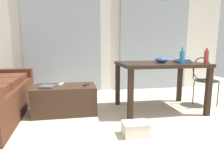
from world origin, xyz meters
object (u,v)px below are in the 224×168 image
Objects in this scene: craft_table at (160,69)px; bowl at (161,60)px; tv_remote_primary at (61,84)px; bottle_near at (206,57)px; shoebox at (135,129)px; book_stack at (182,61)px; wire_chair at (204,76)px; bottle_far at (182,57)px; tv_remote_secondary at (86,85)px; scissors at (162,62)px; magazine at (47,86)px; coffee_table at (65,99)px.

craft_table is 6.79× the size of bowl.
craft_table is at bearing 5.07° from tv_remote_primary.
shoebox is at bearing -156.15° from bottle_near.
bottle_near is 0.75× the size of shoebox.
bottle_near is 0.74× the size of book_stack.
tv_remote_primary is at bearing 128.87° from shoebox.
shoebox is (-0.64, -0.79, -0.73)m from bowl.
craft_table is 1.57m from tv_remote_primary.
wire_chair is at bearing 9.78° from bowl.
tv_remote_secondary is (-1.33, 0.42, -0.42)m from bottle_far.
scissors is (-0.08, 0.49, -0.09)m from bottle_far.
craft_table is 0.85m from wire_chair.
bowl is (-0.02, -0.09, 0.14)m from craft_table.
tv_remote_primary is 0.26m from magazine.
tv_remote_secondary is at bearing -7.10° from tv_remote_primary.
craft_table is at bearing 11.34° from magazine.
wire_chair reaches higher than tv_remote_secondary.
scissors is at bearing 1.10° from coffee_table.
bottle_near is 0.68m from scissors.
book_stack reaches higher than magazine.
scissors is (-0.46, 0.48, -0.10)m from bottle_near.
bottle_near reaches higher than bowl.
wire_chair reaches higher than shoebox.
tv_remote_primary is at bearing -176.91° from tv_remote_secondary.
wire_chair is (2.31, -0.06, 0.30)m from coffee_table.
bowl reaches higher than coffee_table.
bowl reaches higher than scissors.
bottle_near is at bearing -23.35° from bowl.
book_stack is (1.79, -0.22, 0.58)m from coffee_table.
magazine is (-2.03, 0.14, -0.35)m from book_stack.
book_stack reaches higher than shoebox.
coffee_table is 3.09× the size of book_stack.
tv_remote_primary is (-0.06, 0.10, 0.22)m from coffee_table.
magazine reaches higher than shoebox.
bottle_far is (0.17, -0.35, 0.19)m from craft_table.
tv_remote_secondary is at bearing 16.62° from magazine.
bowl is (-0.19, 0.26, -0.05)m from bottle_far.
tv_remote_secondary is (-1.25, -0.07, -0.33)m from scissors.
wire_chair is 3.74× the size of bottle_near.
bowl is 1.74m from magazine.
tv_remote_primary is at bearing 171.84° from craft_table.
wire_chair is 0.85m from bottle_far.
magazine is at bearing 176.05° from book_stack.
magazine reaches higher than tv_remote_primary.
scissors is 0.46× the size of magazine.
scissors is (0.10, 0.15, 0.10)m from craft_table.
tv_remote_primary is at bearing 119.66° from coffee_table.
scissors is at bearing 10.62° from tv_remote_primary.
book_stack is at bearing -162.65° from wire_chair.
bottle_near is 2.35m from magazine.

